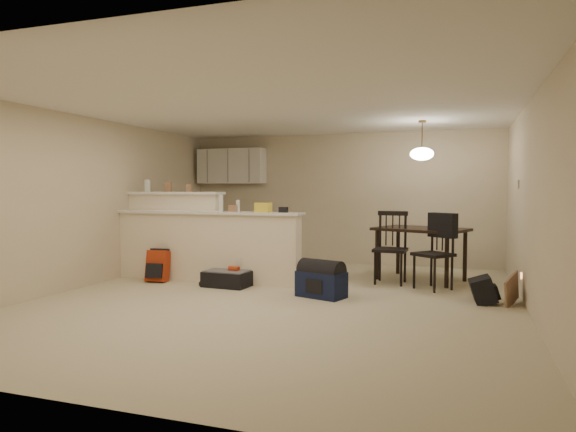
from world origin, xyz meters
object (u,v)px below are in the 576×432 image
at_px(dining_chair_near, 390,248).
at_px(suitcase, 227,279).
at_px(pendant_lamp, 422,153).
at_px(dining_chair_far, 433,252).
at_px(dining_table, 421,234).
at_px(red_backpack, 158,266).
at_px(navy_duffel, 321,284).
at_px(black_daypack, 483,290).

relative_size(dining_chair_near, suitcase, 1.66).
xyz_separation_m(pendant_lamp, dining_chair_near, (-0.41, -0.43, -1.44)).
distance_m(dining_chair_near, dining_chair_far, 0.69).
height_order(dining_table, red_backpack, dining_table).
bearing_deg(navy_duffel, black_daypack, 26.86).
bearing_deg(black_daypack, red_backpack, 85.75).
bearing_deg(dining_table, dining_chair_far, -50.99).
xyz_separation_m(suitcase, red_backpack, (-1.19, 0.02, 0.13)).
height_order(dining_chair_far, suitcase, dining_chair_far).
height_order(dining_chair_far, black_daypack, dining_chair_far).
height_order(dining_chair_near, navy_duffel, dining_chair_near).
bearing_deg(dining_table, black_daypack, -37.57).
height_order(suitcase, navy_duffel, navy_duffel).
distance_m(pendant_lamp, red_backpack, 4.46).
distance_m(pendant_lamp, navy_duffel, 2.75).
distance_m(pendant_lamp, suitcase, 3.56).
xyz_separation_m(navy_duffel, black_daypack, (2.02, 0.30, -0.01)).
relative_size(dining_chair_far, suitcase, 1.62).
height_order(pendant_lamp, suitcase, pendant_lamp).
bearing_deg(black_daypack, dining_chair_far, 37.23).
bearing_deg(dining_chair_near, dining_chair_far, -19.85).
height_order(dining_chair_far, red_backpack, dining_chair_far).
height_order(dining_chair_far, navy_duffel, dining_chair_far).
bearing_deg(dining_chair_far, black_daypack, -9.75).
relative_size(red_backpack, navy_duffel, 0.76).
bearing_deg(dining_chair_far, red_backpack, -131.11).
xyz_separation_m(dining_table, red_backpack, (-3.85, -1.42, -0.49)).
height_order(pendant_lamp, navy_duffel, pendant_lamp).
bearing_deg(suitcase, dining_chair_far, 18.75).
bearing_deg(dining_chair_near, red_backpack, -161.53).
bearing_deg(dining_chair_far, pendant_lamp, 146.81).
distance_m(dining_table, dining_chair_far, 0.75).
distance_m(navy_duffel, black_daypack, 2.04).
xyz_separation_m(dining_table, black_daypack, (0.87, -1.42, -0.57)).
bearing_deg(suitcase, black_daypack, 4.52).
height_order(suitcase, black_daypack, black_daypack).
bearing_deg(black_daypack, suitcase, 86.14).
bearing_deg(red_backpack, pendant_lamp, 12.42).
distance_m(suitcase, black_daypack, 3.53).
bearing_deg(suitcase, navy_duffel, -6.20).
bearing_deg(red_backpack, dining_table, 12.42).
bearing_deg(dining_chair_far, dining_chair_near, -163.49).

